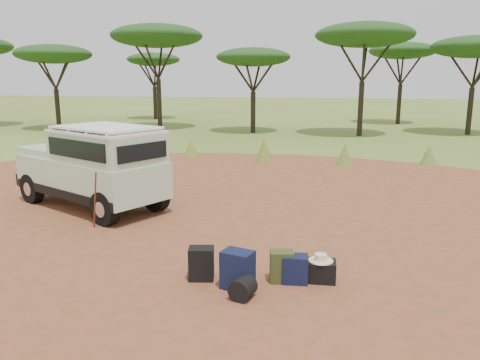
% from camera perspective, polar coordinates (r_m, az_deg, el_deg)
% --- Properties ---
extents(ground, '(140.00, 140.00, 0.00)m').
position_cam_1_polar(ground, '(9.51, -4.78, -6.59)').
color(ground, '#596724').
rests_on(ground, ground).
extents(dirt_clearing, '(23.00, 23.00, 0.01)m').
position_cam_1_polar(dirt_clearing, '(9.51, -4.78, -6.57)').
color(dirt_clearing, '#9B4732').
rests_on(dirt_clearing, ground).
extents(grass_fringe, '(36.60, 1.60, 0.90)m').
position_cam_1_polar(grass_fringe, '(17.69, 3.23, 3.57)').
color(grass_fringe, '#596724').
rests_on(grass_fringe, ground).
extents(acacia_treeline, '(46.70, 13.20, 6.26)m').
position_cam_1_polar(acacia_treeline, '(28.57, 7.87, 15.75)').
color(acacia_treeline, black).
rests_on(acacia_treeline, ground).
extents(safari_vehicle, '(4.38, 3.32, 2.01)m').
position_cam_1_polar(safari_vehicle, '(11.69, -17.42, 1.37)').
color(safari_vehicle, '#B6D3B4').
rests_on(safari_vehicle, ground).
extents(walking_staff, '(0.34, 0.36, 1.27)m').
position_cam_1_polar(walking_staff, '(9.98, -17.26, -2.42)').
color(walking_staff, brown).
rests_on(walking_staff, ground).
extents(backpack_black, '(0.43, 0.35, 0.52)m').
position_cam_1_polar(backpack_black, '(7.37, -4.74, -10.13)').
color(backpack_black, black).
rests_on(backpack_black, ground).
extents(backpack_navy, '(0.52, 0.44, 0.59)m').
position_cam_1_polar(backpack_navy, '(7.04, -0.29, -10.93)').
color(backpack_navy, '#121B3B').
rests_on(backpack_navy, ground).
extents(backpack_olive, '(0.40, 0.32, 0.49)m').
position_cam_1_polar(backpack_olive, '(7.31, 5.10, -10.47)').
color(backpack_olive, '#39441F').
rests_on(backpack_olive, ground).
extents(duffel_navy, '(0.41, 0.32, 0.44)m').
position_cam_1_polar(duffel_navy, '(7.31, 6.73, -10.74)').
color(duffel_navy, '#121B3B').
rests_on(duffel_navy, ground).
extents(hard_case, '(0.48, 0.35, 0.33)m').
position_cam_1_polar(hard_case, '(7.43, 9.76, -10.89)').
color(hard_case, black).
rests_on(hard_case, ground).
extents(stuff_sack, '(0.40, 0.40, 0.32)m').
position_cam_1_polar(stuff_sack, '(6.79, 0.33, -13.06)').
color(stuff_sack, black).
rests_on(stuff_sack, ground).
extents(safari_hat, '(0.38, 0.38, 0.11)m').
position_cam_1_polar(safari_hat, '(7.35, 9.82, -9.41)').
color(safari_hat, beige).
rests_on(safari_hat, hard_case).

